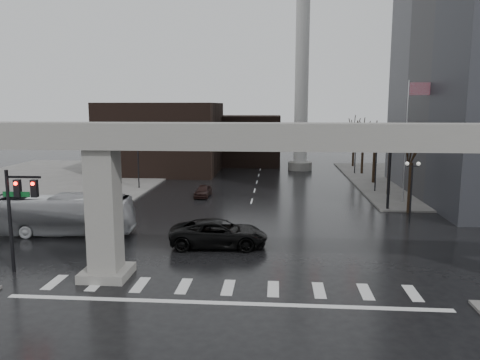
{
  "coord_description": "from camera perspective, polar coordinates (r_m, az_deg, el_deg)",
  "views": [
    {
      "loc": [
        2.51,
        -24.59,
        9.59
      ],
      "look_at": [
        -0.03,
        7.3,
        4.5
      ],
      "focal_mm": 35.0,
      "sensor_mm": 36.0,
      "label": 1
    }
  ],
  "objects": [
    {
      "name": "building_far_left",
      "position": [
        68.76,
        -9.39,
        5.09
      ],
      "size": [
        16.0,
        14.0,
        10.0
      ],
      "primitive_type": "cube",
      "color": "black",
      "rests_on": "ground"
    },
    {
      "name": "lamp_right_1",
      "position": [
        54.08,
        16.26,
        2.18
      ],
      "size": [
        1.22,
        0.32,
        5.11
      ],
      "color": "black",
      "rests_on": "ground"
    },
    {
      "name": "signal_left_pole",
      "position": [
        29.63,
        -25.46,
        -2.58
      ],
      "size": [
        2.3,
        0.3,
        6.0
      ],
      "color": "black",
      "rests_on": "ground"
    },
    {
      "name": "lamp_right_2",
      "position": [
        67.77,
        13.89,
        3.6
      ],
      "size": [
        1.22,
        0.32,
        5.11
      ],
      "color": "black",
      "rests_on": "ground"
    },
    {
      "name": "lamp_left_1",
      "position": [
        55.32,
        -12.32,
        2.48
      ],
      "size": [
        1.22,
        0.32,
        5.11
      ],
      "color": "black",
      "rests_on": "ground"
    },
    {
      "name": "tree_right_4",
      "position": [
        75.86,
        13.68,
        3.83
      ],
      "size": [
        1.12,
        1.69,
        8.19
      ],
      "color": "black",
      "rests_on": "ground"
    },
    {
      "name": "sidewalk_ne",
      "position": [
        65.68,
        25.45,
        -0.18
      ],
      "size": [
        28.0,
        36.0,
        0.15
      ],
      "primitive_type": "cube",
      "color": "slate",
      "rests_on": "ground"
    },
    {
      "name": "ground",
      "position": [
        26.52,
        -1.22,
        -12.16
      ],
      "size": [
        160.0,
        160.0,
        0.0
      ],
      "primitive_type": "plane",
      "color": "black",
      "rests_on": "ground"
    },
    {
      "name": "lamp_right_0",
      "position": [
        40.59,
        20.2,
        -0.19
      ],
      "size": [
        1.22,
        0.32,
        5.11
      ],
      "color": "black",
      "rests_on": "ground"
    },
    {
      "name": "sidewalk_nw",
      "position": [
        67.64,
        -20.43,
        0.38
      ],
      "size": [
        28.0,
        36.0,
        0.15
      ],
      "primitive_type": "cube",
      "color": "slate",
      "rests_on": "ground"
    },
    {
      "name": "tree_right_3",
      "position": [
        68.01,
        14.73,
        3.16
      ],
      "size": [
        1.11,
        1.66,
        8.02
      ],
      "color": "black",
      "rests_on": "ground"
    },
    {
      "name": "tree_right_2",
      "position": [
        60.2,
        16.05,
        2.32
      ],
      "size": [
        1.1,
        1.63,
        7.85
      ],
      "color": "black",
      "rests_on": "ground"
    },
    {
      "name": "tree_right_0",
      "position": [
        44.79,
        20.06,
        -0.25
      ],
      "size": [
        1.09,
        1.58,
        7.5
      ],
      "color": "black",
      "rests_on": "ground"
    },
    {
      "name": "lamp_left_0",
      "position": [
        42.23,
        -17.78,
        0.27
      ],
      "size": [
        1.22,
        0.32,
        5.11
      ],
      "color": "black",
      "rests_on": "ground"
    },
    {
      "name": "tree_right_1",
      "position": [
        52.45,
        17.76,
        1.22
      ],
      "size": [
        1.09,
        1.61,
        7.67
      ],
      "color": "black",
      "rests_on": "ground"
    },
    {
      "name": "city_bus",
      "position": [
        37.64,
        -21.12,
        -3.96
      ],
      "size": [
        11.1,
        3.5,
        3.04
      ],
      "primitive_type": "imported",
      "rotation": [
        0.0,
        0.0,
        1.66
      ],
      "color": "#AFAFB4",
      "rests_on": "ground"
    },
    {
      "name": "building_far_mid",
      "position": [
        76.93,
        1.18,
        4.87
      ],
      "size": [
        10.0,
        10.0,
        8.0
      ],
      "primitive_type": "cube",
      "color": "black",
      "rests_on": "ground"
    },
    {
      "name": "lamp_left_2",
      "position": [
        68.76,
        -8.95,
        3.82
      ],
      "size": [
        1.22,
        0.32,
        5.11
      ],
      "color": "black",
      "rests_on": "ground"
    },
    {
      "name": "pickup_truck",
      "position": [
        32.32,
        -2.61,
        -6.51
      ],
      "size": [
        6.83,
        3.43,
        1.86
      ],
      "primitive_type": "imported",
      "rotation": [
        0.0,
        0.0,
        1.62
      ],
      "color": "black",
      "rests_on": "ground"
    },
    {
      "name": "signal_mast_arm",
      "position": [
        44.04,
        13.03,
        3.91
      ],
      "size": [
        12.12,
        0.43,
        8.0
      ],
      "color": "black",
      "rests_on": "ground"
    },
    {
      "name": "flagpole_assembly",
      "position": [
        48.36,
        19.99,
        6.06
      ],
      "size": [
        2.06,
        0.12,
        12.0
      ],
      "color": "silver",
      "rests_on": "ground"
    },
    {
      "name": "elevated_guideway",
      "position": [
        24.77,
        1.64,
        2.76
      ],
      "size": [
        48.0,
        2.6,
        8.7
      ],
      "color": "gray",
      "rests_on": "ground"
    },
    {
      "name": "far_car",
      "position": [
        49.79,
        -4.52,
        -1.35
      ],
      "size": [
        1.63,
        3.77,
        1.27
      ],
      "primitive_type": "imported",
      "rotation": [
        0.0,
        0.0,
        -0.04
      ],
      "color": "black",
      "rests_on": "ground"
    },
    {
      "name": "smokestack",
      "position": [
        70.78,
        7.53,
        12.0
      ],
      "size": [
        3.6,
        3.6,
        30.0
      ],
      "color": "silver",
      "rests_on": "ground"
    }
  ]
}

